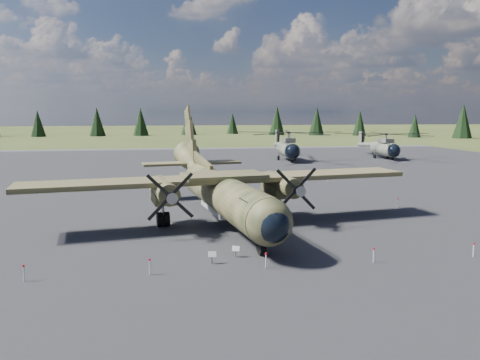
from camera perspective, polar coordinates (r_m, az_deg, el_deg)
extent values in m
plane|color=#59612B|center=(37.66, -4.21, -4.23)|extent=(500.00, 500.00, 0.00)
cube|color=#58575C|center=(47.44, -5.27, -1.64)|extent=(120.00, 120.00, 0.04)
cylinder|color=#30371E|center=(33.65, -1.79, -1.84)|extent=(5.19, 17.70, 2.72)
sphere|color=#30371E|center=(25.51, 3.53, -5.15)|extent=(3.02, 3.02, 2.67)
sphere|color=black|center=(25.04, 3.97, -5.52)|extent=(2.22, 2.22, 1.96)
cube|color=black|center=(26.78, 2.36, -2.89)|extent=(2.15, 1.82, 0.53)
cone|color=#30371E|center=(44.55, -5.77, 1.94)|extent=(3.59, 6.99, 4.09)
cube|color=#9B9EA0|center=(34.79, -2.21, -3.38)|extent=(2.66, 6.04, 0.49)
cube|color=#35381D|center=(33.94, -2.02, 0.15)|extent=(28.37, 7.30, 0.34)
cube|color=#30371E|center=(33.91, -2.02, 0.51)|extent=(6.27, 4.30, 0.34)
cylinder|color=#30371E|center=(32.86, -9.25, -1.17)|extent=(2.16, 5.21, 1.46)
cube|color=#30371E|center=(33.73, -9.42, -2.02)|extent=(1.92, 3.48, 0.78)
cone|color=gray|center=(29.78, -8.38, -2.13)|extent=(0.86, 0.97, 0.74)
cylinder|color=black|center=(34.06, -9.35, -4.75)|extent=(1.00, 1.18, 1.07)
cylinder|color=#30371E|center=(35.15, 5.00, -0.47)|extent=(2.16, 5.21, 1.46)
cube|color=#30371E|center=(35.96, 4.52, -1.29)|extent=(1.92, 3.48, 0.78)
cone|color=gray|center=(32.29, 7.14, -1.29)|extent=(0.86, 0.97, 0.74)
cylinder|color=black|center=(36.27, 4.49, -3.86)|extent=(1.00, 1.18, 1.07)
cube|color=#30371E|center=(40.90, -4.73, 2.21)|extent=(1.32, 7.30, 1.63)
cube|color=#35381D|center=(45.02, -5.90, 2.07)|extent=(9.54, 3.45, 0.21)
cylinder|color=gray|center=(26.81, 2.62, -6.67)|extent=(0.15, 0.15, 0.87)
cylinder|color=black|center=(27.01, 2.61, -8.11)|extent=(0.47, 0.95, 0.91)
cylinder|color=gray|center=(78.79, 5.86, 3.70)|extent=(3.04, 7.53, 2.56)
sphere|color=black|center=(75.20, 6.41, 3.44)|extent=(2.51, 2.51, 2.36)
sphere|color=gray|center=(82.40, 5.37, 3.91)|extent=(2.51, 2.51, 2.36)
cube|color=gray|center=(78.28, 5.94, 4.87)|extent=(1.95, 3.39, 0.77)
cylinder|color=gray|center=(78.24, 5.95, 5.44)|extent=(0.39, 0.39, 1.02)
cylinder|color=gray|center=(86.14, 4.89, 4.35)|extent=(1.44, 8.78, 1.47)
cube|color=gray|center=(89.84, 4.47, 5.33)|extent=(0.32, 1.45, 2.46)
cylinder|color=black|center=(89.90, 4.69, 5.33)|extent=(0.24, 2.66, 2.66)
cylinder|color=black|center=(75.93, 6.30, 2.40)|extent=(0.33, 0.71, 0.70)
cylinder|color=black|center=(79.87, 4.70, 2.71)|extent=(0.36, 0.84, 0.82)
cylinder|color=gray|center=(79.82, 4.71, 3.09)|extent=(0.15, 0.15, 1.48)
cylinder|color=black|center=(80.40, 6.65, 2.72)|extent=(0.36, 0.84, 0.82)
cylinder|color=gray|center=(80.35, 6.65, 3.10)|extent=(0.15, 0.15, 1.48)
cylinder|color=gray|center=(85.55, 17.21, 3.63)|extent=(2.36, 6.75, 2.34)
sphere|color=black|center=(82.55, 18.24, 3.39)|extent=(2.16, 2.16, 2.15)
sphere|color=gray|center=(88.58, 16.25, 3.82)|extent=(2.16, 2.16, 2.15)
cube|color=gray|center=(85.12, 17.37, 4.61)|extent=(1.60, 3.00, 0.70)
cylinder|color=gray|center=(85.08, 17.39, 5.08)|extent=(0.34, 0.34, 0.94)
cylinder|color=gray|center=(91.74, 15.33, 4.20)|extent=(0.80, 8.00, 1.34)
cube|color=gray|center=(94.87, 14.48, 5.07)|extent=(0.21, 1.31, 2.25)
cylinder|color=black|center=(95.01, 14.66, 5.07)|extent=(0.06, 2.44, 2.44)
cylinder|color=black|center=(83.17, 18.02, 2.53)|extent=(0.26, 0.64, 0.64)
cylinder|color=black|center=(86.13, 16.09, 2.80)|extent=(0.28, 0.75, 0.75)
cylinder|color=gray|center=(86.08, 16.10, 3.12)|extent=(0.13, 0.13, 1.36)
cylinder|color=black|center=(87.23, 17.60, 2.80)|extent=(0.28, 0.75, 0.75)
cylinder|color=gray|center=(87.19, 17.61, 3.12)|extent=(0.13, 0.13, 1.36)
cube|color=gray|center=(25.73, -3.42, -9.55)|extent=(0.08, 0.08, 0.55)
cube|color=silver|center=(25.60, -3.41, -9.02)|extent=(0.46, 0.22, 0.31)
cube|color=gray|center=(26.80, -0.53, -8.84)|extent=(0.09, 0.09, 0.52)
cube|color=silver|center=(26.69, -0.52, -8.35)|extent=(0.45, 0.30, 0.29)
cylinder|color=silver|center=(25.35, -24.85, -10.32)|extent=(0.07, 0.07, 0.80)
cylinder|color=red|center=(25.23, -24.90, -9.46)|extent=(0.12, 0.12, 0.10)
cylinder|color=silver|center=(24.41, -10.94, -10.39)|extent=(0.07, 0.07, 0.80)
cylinder|color=red|center=(24.29, -10.96, -9.50)|extent=(0.12, 0.12, 0.10)
cylinder|color=silver|center=(24.93, 3.19, -9.85)|extent=(0.07, 0.07, 0.80)
cylinder|color=red|center=(24.81, 3.20, -8.97)|extent=(0.12, 0.12, 0.10)
cylinder|color=silver|center=(26.81, 15.97, -8.85)|extent=(0.07, 0.07, 0.80)
cylinder|color=red|center=(26.70, 16.01, -8.03)|extent=(0.12, 0.12, 0.10)
cylinder|color=silver|center=(29.81, 26.58, -7.69)|extent=(0.07, 0.07, 0.80)
cylinder|color=red|center=(29.70, 26.63, -6.95)|extent=(0.12, 0.12, 0.10)
cylinder|color=silver|center=(54.74, -22.68, -0.49)|extent=(0.07, 0.07, 0.80)
cylinder|color=red|center=(54.68, -22.70, -0.08)|extent=(0.12, 0.12, 0.10)
cylinder|color=silver|center=(53.42, -14.31, -0.31)|extent=(0.07, 0.07, 0.80)
cylinder|color=red|center=(53.37, -14.33, 0.12)|extent=(0.12, 0.12, 0.10)
cylinder|color=silver|center=(53.29, -5.72, -0.11)|extent=(0.07, 0.07, 0.80)
cylinder|color=red|center=(53.23, -5.72, 0.32)|extent=(0.12, 0.12, 0.10)
cylinder|color=silver|center=(54.35, 2.73, 0.09)|extent=(0.07, 0.07, 0.80)
cylinder|color=red|center=(54.29, 2.73, 0.50)|extent=(0.12, 0.12, 0.10)
cylinder|color=silver|center=(56.53, 10.69, 0.27)|extent=(0.07, 0.07, 0.80)
cylinder|color=red|center=(56.48, 10.70, 0.67)|extent=(0.12, 0.12, 0.10)
cylinder|color=silver|center=(42.27, 18.69, -2.72)|extent=(0.07, 0.07, 0.80)
cylinder|color=red|center=(42.20, 18.71, -2.18)|extent=(0.12, 0.12, 0.10)
cone|color=black|center=(162.64, 25.53, 6.51)|extent=(5.96, 5.96, 10.65)
cone|color=black|center=(162.20, 20.52, 6.23)|extent=(4.22, 4.22, 7.53)
cone|color=black|center=(169.17, 14.37, 6.79)|extent=(4.97, 4.97, 8.88)
cone|color=black|center=(169.14, 9.33, 7.14)|extent=(5.63, 5.63, 10.06)
cone|color=black|center=(168.79, 4.52, 7.26)|extent=(5.77, 5.77, 10.30)
cone|color=black|center=(176.61, -0.92, 6.93)|extent=(4.37, 4.37, 7.81)
cone|color=black|center=(170.33, -6.26, 7.15)|extent=(5.44, 5.44, 9.72)
cone|color=black|center=(166.61, -12.02, 6.97)|extent=(5.37, 5.37, 9.60)
cone|color=black|center=(166.78, -17.03, 6.81)|extent=(5.44, 5.44, 9.72)
cone|color=black|center=(170.00, -23.42, 6.35)|extent=(4.90, 4.90, 8.74)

